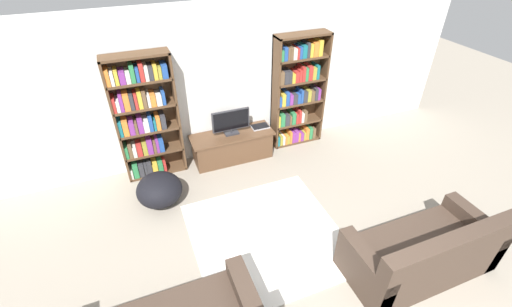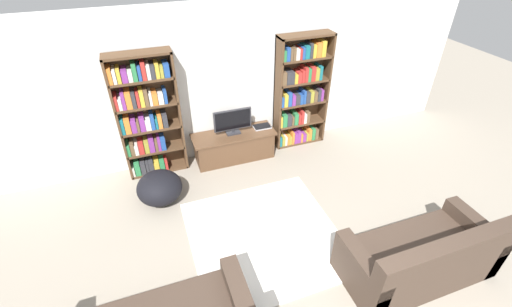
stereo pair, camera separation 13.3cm
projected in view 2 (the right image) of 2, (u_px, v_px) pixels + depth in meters
wall_back at (232, 83)px, 5.67m from camera, size 8.80×0.06×2.60m
bookshelf_left at (146, 116)px, 5.29m from camera, size 0.95×0.30×2.03m
bookshelf_right at (300, 93)px, 6.03m from camera, size 0.95×0.30×2.03m
tv_stand at (234, 146)px, 6.01m from camera, size 1.43×0.50×0.50m
television at (233, 121)px, 5.75m from camera, size 0.65×0.16×0.45m
laptop at (262, 127)px, 6.03m from camera, size 0.31×0.20×0.03m
area_rug at (265, 236)px, 4.66m from camera, size 1.97×1.98×0.02m
couch_right_sofa at (420, 258)px, 4.01m from camera, size 1.80×0.84×0.88m
beanbag_ottoman at (160, 188)px, 5.12m from camera, size 0.67×0.67×0.48m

